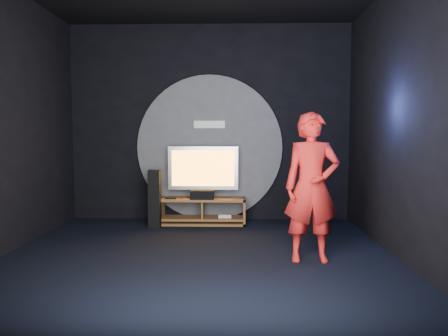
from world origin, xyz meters
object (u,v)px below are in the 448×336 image
Objects in this scene: tower_speaker_left at (155,199)px; tower_speaker_right at (298,199)px; player at (312,187)px; subwoofer at (310,221)px; tv at (203,170)px; media_console at (203,213)px.

tower_speaker_left is 2.37m from tower_speaker_right.
tower_speaker_left is 0.52× the size of player.
tv is at bearing 161.80° from subwoofer.
subwoofer is (0.16, -0.27, -0.32)m from tower_speaker_right.
media_console is 0.88m from tower_speaker_left.
player reaches higher than tower_speaker_right.
tower_speaker_right is 2.98× the size of subwoofer.
tv is at bearing 95.82° from media_console.
media_console is at bearing 124.32° from player.
tv is at bearing 123.62° from player.
tower_speaker_left is at bearing -155.60° from tv.
subwoofer is (1.75, -0.58, -0.77)m from tv.
tower_speaker_left is 2.97m from player.
tower_speaker_left is at bearing -178.79° from tower_speaker_right.
tower_speaker_right is 1.96m from player.
subwoofer is 1.82m from player.
tower_speaker_left reaches higher than subwoofer.
subwoofer is at bearing -18.20° from tv.
tower_speaker_right reaches higher than subwoofer.
tower_speaker_right is 0.45m from subwoofer.
tower_speaker_left is 2.56m from subwoofer.
tower_speaker_right is at bearing -10.80° from tv.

